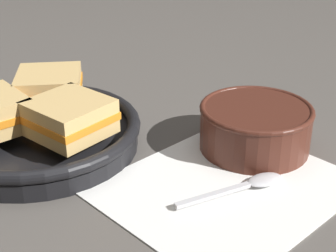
{
  "coord_description": "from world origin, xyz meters",
  "views": [
    {
      "loc": [
        -0.45,
        -0.35,
        0.35
      ],
      "look_at": [
        0.03,
        0.06,
        0.03
      ],
      "focal_mm": 55.0,
      "sensor_mm": 36.0,
      "label": 1
    }
  ],
  "objects_px": {
    "soup_bowl": "(255,125)",
    "sandwich_far_left": "(69,117)",
    "sandwich_near_left": "(49,88)",
    "spoon": "(251,184)",
    "skillet": "(39,134)"
  },
  "relations": [
    {
      "from": "sandwich_near_left",
      "to": "skillet",
      "type": "bearing_deg",
      "value": -145.03
    },
    {
      "from": "sandwich_near_left",
      "to": "sandwich_far_left",
      "type": "distance_m",
      "value": 0.11
    },
    {
      "from": "soup_bowl",
      "to": "skillet",
      "type": "xyz_separation_m",
      "value": [
        -0.19,
        0.23,
        -0.02
      ]
    },
    {
      "from": "soup_bowl",
      "to": "skillet",
      "type": "relative_size",
      "value": 0.55
    },
    {
      "from": "sandwich_near_left",
      "to": "soup_bowl",
      "type": "bearing_deg",
      "value": -62.74
    },
    {
      "from": "spoon",
      "to": "skillet",
      "type": "bearing_deg",
      "value": 132.59
    },
    {
      "from": "spoon",
      "to": "skillet",
      "type": "distance_m",
      "value": 0.3
    },
    {
      "from": "sandwich_near_left",
      "to": "spoon",
      "type": "bearing_deg",
      "value": -81.44
    },
    {
      "from": "soup_bowl",
      "to": "sandwich_far_left",
      "type": "height_order",
      "value": "sandwich_far_left"
    },
    {
      "from": "soup_bowl",
      "to": "sandwich_near_left",
      "type": "bearing_deg",
      "value": 117.26
    },
    {
      "from": "soup_bowl",
      "to": "sandwich_far_left",
      "type": "bearing_deg",
      "value": 137.87
    },
    {
      "from": "skillet",
      "to": "spoon",
      "type": "bearing_deg",
      "value": -70.43
    },
    {
      "from": "spoon",
      "to": "sandwich_far_left",
      "type": "relative_size",
      "value": 1.48
    },
    {
      "from": "spoon",
      "to": "sandwich_far_left",
      "type": "height_order",
      "value": "sandwich_far_left"
    },
    {
      "from": "skillet",
      "to": "sandwich_near_left",
      "type": "height_order",
      "value": "sandwich_near_left"
    }
  ]
}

